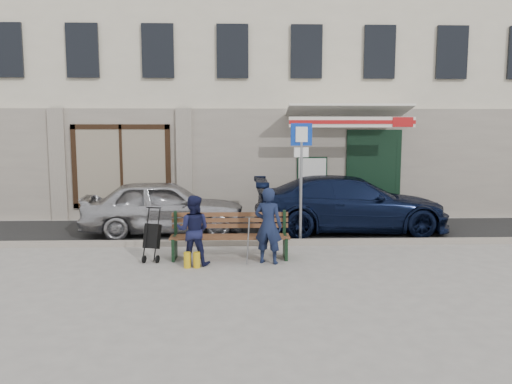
{
  "coord_description": "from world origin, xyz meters",
  "views": [
    {
      "loc": [
        0.16,
        -9.54,
        2.59
      ],
      "look_at": [
        0.55,
        1.6,
        1.2
      ],
      "focal_mm": 35.0,
      "sensor_mm": 36.0,
      "label": 1
    }
  ],
  "objects_px": {
    "parking_sign": "(301,163)",
    "car_navy": "(350,204)",
    "woman": "(193,230)",
    "car_silver": "(165,207)",
    "bench": "(228,236)",
    "man": "(268,226)",
    "stroller": "(152,237)"
  },
  "relations": [
    {
      "from": "bench",
      "to": "car_silver",
      "type": "bearing_deg",
      "value": 123.04
    },
    {
      "from": "car_navy",
      "to": "woman",
      "type": "bearing_deg",
      "value": 129.62
    },
    {
      "from": "car_silver",
      "to": "woman",
      "type": "xyz_separation_m",
      "value": [
        0.98,
        -2.95,
        -0.01
      ]
    },
    {
      "from": "parking_sign",
      "to": "car_silver",
      "type": "bearing_deg",
      "value": 149.45
    },
    {
      "from": "car_silver",
      "to": "car_navy",
      "type": "xyz_separation_m",
      "value": [
        4.71,
        0.11,
        0.03
      ]
    },
    {
      "from": "car_navy",
      "to": "parking_sign",
      "type": "distance_m",
      "value": 2.14
    },
    {
      "from": "man",
      "to": "woman",
      "type": "height_order",
      "value": "man"
    },
    {
      "from": "parking_sign",
      "to": "stroller",
      "type": "relative_size",
      "value": 2.6
    },
    {
      "from": "parking_sign",
      "to": "stroller",
      "type": "distance_m",
      "value": 3.8
    },
    {
      "from": "car_navy",
      "to": "man",
      "type": "bearing_deg",
      "value": 143.1
    },
    {
      "from": "woman",
      "to": "man",
      "type": "bearing_deg",
      "value": -169.98
    },
    {
      "from": "man",
      "to": "car_navy",
      "type": "bearing_deg",
      "value": -108.51
    },
    {
      "from": "parking_sign",
      "to": "car_navy",
      "type": "bearing_deg",
      "value": 25.26
    },
    {
      "from": "woman",
      "to": "car_navy",
      "type": "bearing_deg",
      "value": -132.62
    },
    {
      "from": "car_silver",
      "to": "bench",
      "type": "bearing_deg",
      "value": -152.03
    },
    {
      "from": "car_navy",
      "to": "bench",
      "type": "distance_m",
      "value": 4.05
    },
    {
      "from": "car_silver",
      "to": "parking_sign",
      "type": "bearing_deg",
      "value": -112.24
    },
    {
      "from": "stroller",
      "to": "parking_sign",
      "type": "bearing_deg",
      "value": 43.88
    },
    {
      "from": "car_silver",
      "to": "bench",
      "type": "distance_m",
      "value": 3.01
    },
    {
      "from": "parking_sign",
      "to": "bench",
      "type": "xyz_separation_m",
      "value": [
        -1.66,
        -1.5,
        -1.39
      ]
    },
    {
      "from": "car_navy",
      "to": "man",
      "type": "distance_m",
      "value": 3.78
    },
    {
      "from": "car_navy",
      "to": "man",
      "type": "relative_size",
      "value": 3.3
    },
    {
      "from": "bench",
      "to": "man",
      "type": "height_order",
      "value": "man"
    },
    {
      "from": "car_silver",
      "to": "man",
      "type": "relative_size",
      "value": 2.7
    },
    {
      "from": "stroller",
      "to": "car_silver",
      "type": "bearing_deg",
      "value": 110.07
    },
    {
      "from": "bench",
      "to": "woman",
      "type": "bearing_deg",
      "value": -146.28
    },
    {
      "from": "car_navy",
      "to": "stroller",
      "type": "relative_size",
      "value": 4.66
    },
    {
      "from": "man",
      "to": "stroller",
      "type": "distance_m",
      "value": 2.33
    },
    {
      "from": "parking_sign",
      "to": "man",
      "type": "bearing_deg",
      "value": -128.04
    },
    {
      "from": "car_navy",
      "to": "woman",
      "type": "relative_size",
      "value": 3.64
    },
    {
      "from": "car_silver",
      "to": "man",
      "type": "xyz_separation_m",
      "value": [
        2.43,
        -2.9,
        0.06
      ]
    },
    {
      "from": "car_silver",
      "to": "car_navy",
      "type": "bearing_deg",
      "value": -93.68
    }
  ]
}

